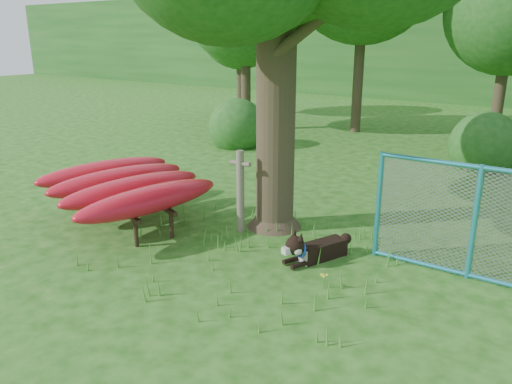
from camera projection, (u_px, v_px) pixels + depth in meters
The scene contains 11 objects.
ground at pixel (198, 275), 7.31m from camera, with size 80.00×80.00×0.00m, color #1B5210.
wooden_post at pixel (240, 189), 8.72m from camera, with size 0.40×0.14×1.47m.
kayak_rack at pixel (125, 184), 9.18m from camera, with size 3.30×3.56×0.96m.
husky_dog at pixel (313, 249), 7.70m from camera, with size 0.69×1.20×0.57m.
fence_section at pixel (474, 223), 6.97m from camera, with size 2.88×0.12×2.81m.
wildflower_clump at pixel (324, 276), 6.85m from camera, with size 0.11×0.10×0.23m.
bg_tree_a at pixel (245, 2), 17.34m from camera, with size 4.40×4.40×6.70m.
bg_tree_c at pixel (511, 10), 15.37m from camera, with size 4.00×4.00×6.12m.
bg_tree_f at pixel (240, 27), 21.28m from camera, with size 3.60×3.60×5.55m.
shrub_left at pixel (237, 146), 15.91m from camera, with size 1.80×1.80×1.80m, color #1C541B.
shrub_mid at pixel (481, 168), 13.21m from camera, with size 1.80×1.80×1.80m, color #1C541B.
Camera 1 is at (4.52, -4.90, 3.34)m, focal length 35.00 mm.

